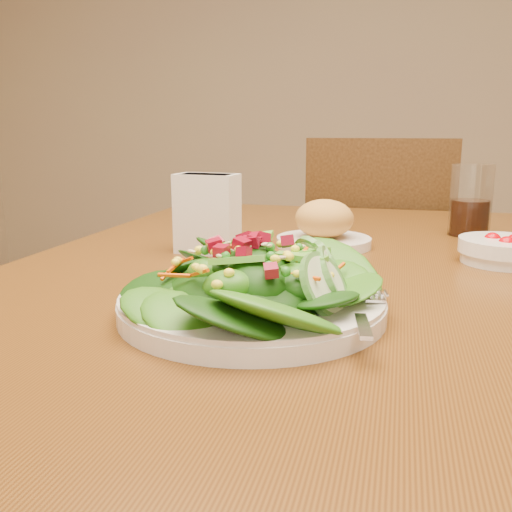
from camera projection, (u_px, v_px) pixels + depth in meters
The scene contains 7 objects.
dining_table at pixel (291, 326), 0.93m from camera, with size 0.90×1.40×0.75m.
chair_far at pixel (376, 282), 1.77m from camera, with size 0.44×0.44×0.94m.
salad_plate at pixel (261, 288), 0.66m from camera, with size 0.31×0.31×0.09m.
bread_plate at pixel (324, 227), 1.05m from camera, with size 0.17×0.17×0.09m.
tomato_bowl at pixel (504, 250), 0.92m from camera, with size 0.14×0.14×0.05m.
drinking_glass at pixel (470, 205), 1.15m from camera, with size 0.08×0.08×0.14m.
napkin_holder at pixel (207, 212), 0.99m from camera, with size 0.11×0.07×0.14m.
Camera 1 is at (0.16, -0.87, 0.96)m, focal length 40.00 mm.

